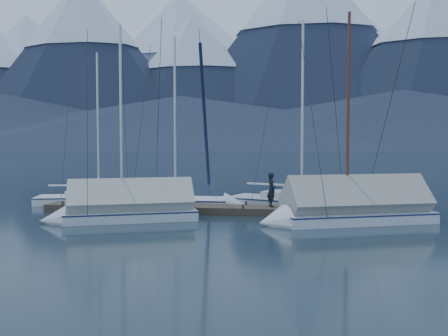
{
  "coord_description": "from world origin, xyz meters",
  "views": [
    {
      "loc": [
        3.37,
        -20.63,
        3.4
      ],
      "look_at": [
        0.0,
        2.0,
        2.2
      ],
      "focal_mm": 38.0,
      "sensor_mm": 36.0,
      "label": 1
    }
  ],
  "objects_px": {
    "sailboat_open_mid": "(185,204)",
    "sailboat_covered_near": "(343,211)",
    "sailboat_covered_far": "(119,210)",
    "sailboat_open_right": "(312,206)",
    "sailboat_open_left": "(108,200)",
    "person": "(271,190)"
  },
  "relations": [
    {
      "from": "sailboat_covered_far",
      "to": "sailboat_open_left",
      "type": "bearing_deg",
      "value": 116.59
    },
    {
      "from": "sailboat_open_mid",
      "to": "sailboat_covered_near",
      "type": "height_order",
      "value": "sailboat_open_mid"
    },
    {
      "from": "sailboat_open_left",
      "to": "sailboat_open_right",
      "type": "bearing_deg",
      "value": -4.22
    },
    {
      "from": "sailboat_open_left",
      "to": "sailboat_open_right",
      "type": "distance_m",
      "value": 11.39
    },
    {
      "from": "sailboat_open_mid",
      "to": "sailboat_covered_near",
      "type": "bearing_deg",
      "value": -26.58
    },
    {
      "from": "sailboat_open_right",
      "to": "sailboat_covered_far",
      "type": "height_order",
      "value": "sailboat_open_right"
    },
    {
      "from": "sailboat_open_left",
      "to": "sailboat_open_right",
      "type": "relative_size",
      "value": 0.87
    },
    {
      "from": "sailboat_covered_near",
      "to": "sailboat_covered_far",
      "type": "bearing_deg",
      "value": -174.78
    },
    {
      "from": "sailboat_open_mid",
      "to": "sailboat_covered_far",
      "type": "bearing_deg",
      "value": -110.97
    },
    {
      "from": "sailboat_covered_far",
      "to": "sailboat_open_mid",
      "type": "bearing_deg",
      "value": 69.03
    },
    {
      "from": "sailboat_open_mid",
      "to": "sailboat_open_right",
      "type": "xyz_separation_m",
      "value": [
        6.67,
        0.04,
        0.01
      ]
    },
    {
      "from": "sailboat_open_left",
      "to": "sailboat_open_mid",
      "type": "height_order",
      "value": "sailboat_open_mid"
    },
    {
      "from": "sailboat_open_mid",
      "to": "sailboat_covered_near",
      "type": "relative_size",
      "value": 1.0
    },
    {
      "from": "sailboat_open_left",
      "to": "sailboat_open_mid",
      "type": "distance_m",
      "value": 4.77
    },
    {
      "from": "sailboat_open_right",
      "to": "sailboat_open_left",
      "type": "bearing_deg",
      "value": 175.78
    },
    {
      "from": "sailboat_covered_near",
      "to": "sailboat_covered_far",
      "type": "height_order",
      "value": "sailboat_covered_near"
    },
    {
      "from": "sailboat_open_left",
      "to": "person",
      "type": "relative_size",
      "value": 5.59
    },
    {
      "from": "sailboat_open_right",
      "to": "sailboat_covered_far",
      "type": "relative_size",
      "value": 1.14
    },
    {
      "from": "sailboat_open_mid",
      "to": "sailboat_covered_near",
      "type": "xyz_separation_m",
      "value": [
        7.84,
        -3.92,
        0.32
      ]
    },
    {
      "from": "sailboat_open_left",
      "to": "sailboat_covered_far",
      "type": "relative_size",
      "value": 0.99
    },
    {
      "from": "sailboat_open_mid",
      "to": "sailboat_covered_far",
      "type": "relative_size",
      "value": 1.06
    },
    {
      "from": "sailboat_open_left",
      "to": "sailboat_open_mid",
      "type": "xyz_separation_m",
      "value": [
        4.69,
        -0.88,
        0.01
      ]
    }
  ]
}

